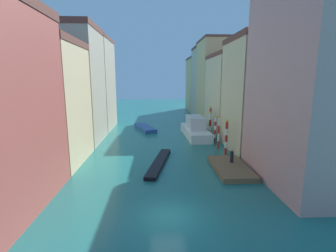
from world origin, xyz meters
TOP-DOWN VIEW (x-y plane):
  - ground_plane at (0.00, 24.50)m, footprint 154.00×154.00m
  - building_left_1 at (-12.40, 12.00)m, footprint 6.84×9.28m
  - building_left_2 at (-12.40, 21.66)m, footprint 6.84×9.46m
  - building_left_3 at (-12.40, 31.85)m, footprint 6.84×10.46m
  - building_right_0 at (12.40, 5.21)m, footprint 6.84×12.06m
  - building_right_1 at (12.40, 16.27)m, footprint 6.84×9.52m
  - building_right_2 at (12.40, 27.26)m, footprint 6.84×12.06m
  - building_right_3 at (12.40, 38.85)m, footprint 6.84×10.99m
  - building_right_4 at (12.40, 48.33)m, footprint 6.84×8.08m
  - building_right_5 at (12.40, 58.49)m, footprint 6.84×11.98m
  - waterfront_dock at (7.03, 8.43)m, footprint 3.43×6.94m
  - person_on_dock at (7.41, 9.41)m, footprint 0.36×0.36m
  - mooring_pole_0 at (8.06, 13.90)m, footprint 0.37×0.37m
  - mooring_pole_1 at (7.71, 16.41)m, footprint 0.28×0.28m
  - mooring_pole_2 at (8.15, 20.07)m, footprint 0.30×0.30m
  - mooring_pole_3 at (7.90, 22.48)m, footprint 0.35×0.35m
  - mooring_pole_4 at (7.99, 22.80)m, footprint 0.38×0.38m
  - vaporetto_white at (5.80, 24.00)m, footprint 3.78×10.88m
  - gondola_black at (-0.43, 10.65)m, footprint 3.09×9.61m
  - motorboat_0 at (-2.79, 29.97)m, footprint 4.59×8.22m

SIDE VIEW (x-z plane):
  - ground_plane at x=0.00m, z-range 0.00..0.00m
  - gondola_black at x=-0.43m, z-range 0.00..0.38m
  - waterfront_dock at x=7.03m, z-range 0.00..0.51m
  - motorboat_0 at x=-2.79m, z-range 0.00..0.66m
  - person_on_dock at x=7.41m, z-range 0.45..1.94m
  - vaporetto_white at x=5.80m, z-range -0.42..2.93m
  - mooring_pole_2 at x=8.15m, z-range 0.05..4.09m
  - mooring_pole_3 at x=7.90m, z-range 0.05..4.42m
  - mooring_pole_0 at x=8.06m, z-range 0.06..4.53m
  - mooring_pole_1 at x=7.71m, z-range 0.04..4.58m
  - mooring_pole_4 at x=7.99m, z-range 0.06..5.19m
  - building_left_1 at x=-12.40m, z-range 0.01..13.65m
  - building_right_2 at x=12.40m, z-range 0.01..13.69m
  - building_right_1 at x=12.40m, z-range 0.01..14.87m
  - building_right_5 at x=12.40m, z-range 0.01..15.62m
  - building_left_3 at x=-12.40m, z-range 0.01..16.87m
  - building_left_2 at x=-12.40m, z-range 0.01..16.97m
  - building_right_4 at x=12.40m, z-range 0.01..17.37m
  - building_right_3 at x=12.40m, z-range 0.01..17.87m
  - building_right_0 at x=12.40m, z-range 0.01..21.58m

